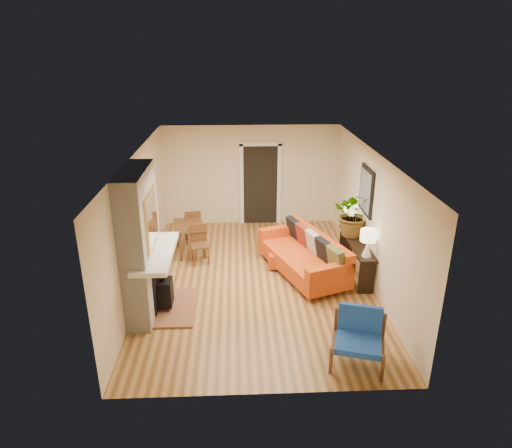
% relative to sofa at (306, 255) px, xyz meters
% --- Properties ---
extents(room_shell, '(6.50, 6.50, 6.50)m').
position_rel_sofa_xyz_m(room_shell, '(-0.45, 2.35, 0.84)').
color(room_shell, '#BD8748').
rests_on(room_shell, ground).
extents(fireplace, '(1.09, 1.68, 2.60)m').
position_rel_sofa_xyz_m(fireplace, '(-3.05, -1.29, 0.84)').
color(fireplace, white).
rests_on(fireplace, ground).
extents(sofa, '(1.75, 2.51, 0.91)m').
position_rel_sofa_xyz_m(sofa, '(0.00, 0.00, 0.00)').
color(sofa, silver).
rests_on(sofa, ground).
extents(ottoman, '(0.81, 0.81, 0.35)m').
position_rel_sofa_xyz_m(ottoman, '(-0.39, 0.34, -0.20)').
color(ottoman, silver).
rests_on(ottoman, ground).
extents(blue_chair, '(0.95, 0.94, 0.81)m').
position_rel_sofa_xyz_m(blue_chair, '(0.37, -2.83, 0.03)').
color(blue_chair, brown).
rests_on(blue_chair, ground).
extents(dining_table, '(0.89, 1.61, 0.84)m').
position_rel_sofa_xyz_m(dining_table, '(-2.44, 1.13, 0.15)').
color(dining_table, brown).
rests_on(dining_table, ground).
extents(console_table, '(0.34, 1.85, 0.72)m').
position_rel_sofa_xyz_m(console_table, '(1.02, -0.07, 0.18)').
color(console_table, black).
rests_on(console_table, ground).
extents(lamp_near, '(0.30, 0.30, 0.54)m').
position_rel_sofa_xyz_m(lamp_near, '(1.02, -0.77, 0.66)').
color(lamp_near, white).
rests_on(lamp_near, console_table).
extents(lamp_far, '(0.30, 0.30, 0.54)m').
position_rel_sofa_xyz_m(lamp_far, '(1.02, 0.59, 0.66)').
color(lamp_far, white).
rests_on(lamp_far, console_table).
extents(houseplant, '(0.98, 0.87, 0.98)m').
position_rel_sofa_xyz_m(houseplant, '(1.01, 0.24, 0.82)').
color(houseplant, '#1E5919').
rests_on(houseplant, console_table).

